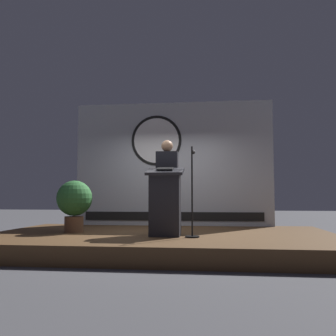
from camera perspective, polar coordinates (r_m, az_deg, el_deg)
name	(u,v)px	position (r m, az deg, el deg)	size (l,w,h in m)	color
ground_plane	(162,249)	(7.22, -0.93, -12.12)	(40.00, 40.00, 0.00)	#4C4C51
stage_platform	(162,241)	(7.21, -0.93, -10.94)	(6.40, 4.00, 0.30)	brown
banner_display	(172,163)	(9.03, 0.63, 0.68)	(4.68, 0.12, 2.93)	#B2B7C1
podium	(165,202)	(6.59, -0.43, -5.15)	(0.64, 0.50, 1.20)	#26262B
speaker_person	(167,185)	(7.08, -0.14, -2.62)	(0.40, 0.26, 1.74)	black
microphone_stand	(192,204)	(6.46, 3.68, -5.49)	(0.24, 0.58, 1.53)	black
potted_plant	(74,201)	(7.55, -13.90, -4.84)	(0.68, 0.68, 0.99)	brown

